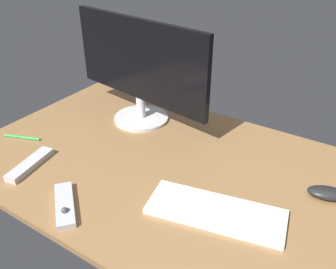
{
  "coord_description": "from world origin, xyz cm",
  "views": [
    {
      "loc": [
        50.71,
        -81.24,
        71.4
      ],
      "look_at": [
        -7.87,
        8.07,
        8.0
      ],
      "focal_mm": 38.84,
      "sensor_mm": 36.0,
      "label": 1
    }
  ],
  "objects": [
    {
      "name": "keyboard",
      "position": [
        20.82,
        -11.96,
        2.74
      ],
      "size": [
        39.47,
        21.55,
        1.48
      ],
      "primitive_type": "cube",
      "rotation": [
        0.0,
        0.0,
        0.22
      ],
      "color": "white",
      "rests_on": "desk"
    },
    {
      "name": "desk",
      "position": [
        0.0,
        0.0,
        1.0
      ],
      "size": [
        140.0,
        84.0,
        2.0
      ],
      "primitive_type": "cube",
      "color": "olive",
      "rests_on": "ground"
    },
    {
      "name": "pen",
      "position": [
        -56.78,
        -15.27,
        2.47
      ],
      "size": [
        13.71,
        5.85,
        0.95
      ],
      "primitive_type": "cylinder",
      "rotation": [
        0.0,
        1.57,
        0.36
      ],
      "color": "green",
      "rests_on": "desk"
    },
    {
      "name": "computer_mouse",
      "position": [
        44.77,
        11.96,
        3.54
      ],
      "size": [
        12.79,
        9.02,
        3.07
      ],
      "primitive_type": "ellipsoid",
      "rotation": [
        0.0,
        0.0,
        0.3
      ],
      "color": "black",
      "rests_on": "desk"
    },
    {
      "name": "monitor",
      "position": [
        -28.97,
        20.63,
        23.41
      ],
      "size": [
        63.16,
        21.57,
        40.0
      ],
      "rotation": [
        0.0,
        0.0,
        -0.14
      ],
      "color": "silver",
      "rests_on": "desk"
    },
    {
      "name": "tv_remote",
      "position": [
        -39.47,
        -25.31,
        3.04
      ],
      "size": [
        8.01,
        19.16,
        2.08
      ],
      "primitive_type": "cube",
      "rotation": [
        0.0,
        0.0,
        -1.38
      ],
      "color": "#B7B7BC",
      "rests_on": "desk"
    },
    {
      "name": "media_remote",
      "position": [
        -15.55,
        -32.74,
        2.9
      ],
      "size": [
        17.09,
        15.52,
        2.96
      ],
      "rotation": [
        0.0,
        0.0,
        -0.7
      ],
      "color": "#B7B7BC",
      "rests_on": "desk"
    }
  ]
}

